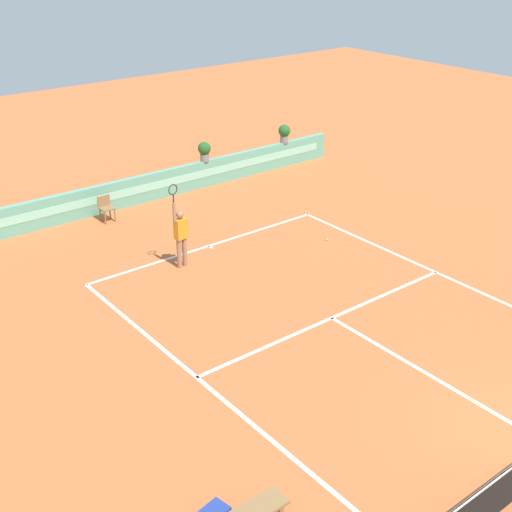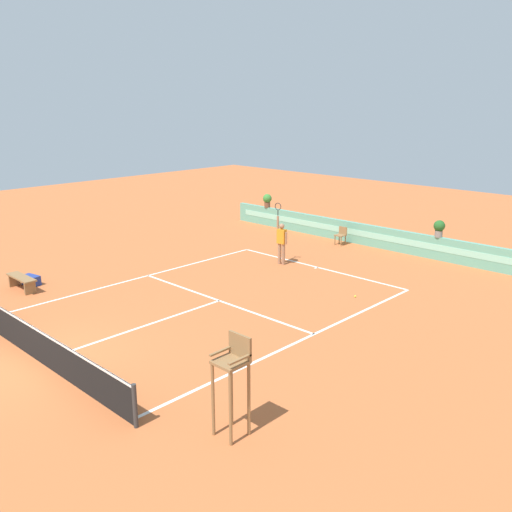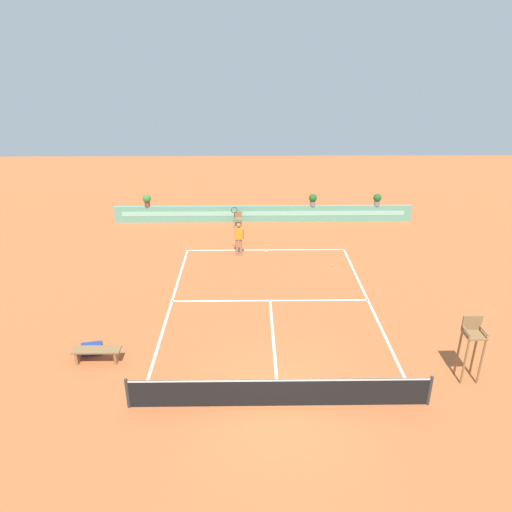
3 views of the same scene
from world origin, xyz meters
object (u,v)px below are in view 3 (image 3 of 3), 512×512
at_px(tennis_ball_near_baseline, 332,265).
at_px(potted_plant_far_left, 147,200).
at_px(ball_kid_chair, 238,218).
at_px(bench_courtside, 97,352).
at_px(tennis_player, 239,236).
at_px(potted_plant_far_right, 377,199).
at_px(umpire_chair, 472,341).
at_px(gear_bag, 92,349).
at_px(potted_plant_right, 313,199).

height_order(tennis_ball_near_baseline, potted_plant_far_left, potted_plant_far_left).
bearing_deg(ball_kid_chair, bench_courtside, -108.29).
distance_m(tennis_player, potted_plant_far_right, 9.75).
xyz_separation_m(umpire_chair, bench_courtside, (-12.01, 0.97, -0.97)).
height_order(umpire_chair, gear_bag, umpire_chair).
distance_m(umpire_chair, potted_plant_right, 15.44).
relative_size(potted_plant_far_left, potted_plant_right, 1.00).
xyz_separation_m(potted_plant_far_left, potted_plant_right, (9.95, 0.00, 0.00)).
relative_size(gear_bag, tennis_ball_near_baseline, 10.29).
distance_m(ball_kid_chair, tennis_ball_near_baseline, 7.43).
xyz_separation_m(ball_kid_chair, potted_plant_right, (4.50, 0.73, 0.93)).
bearing_deg(bench_courtside, potted_plant_far_left, 94.11).
xyz_separation_m(ball_kid_chair, potted_plant_far_right, (8.38, 0.73, 0.93)).
distance_m(bench_courtside, tennis_ball_near_baseline, 11.94).
height_order(gear_bag, tennis_player, tennis_player).
bearing_deg(tennis_player, potted_plant_far_left, 137.14).
xyz_separation_m(ball_kid_chair, bench_courtside, (-4.44, -13.43, -0.10)).
distance_m(tennis_player, tennis_ball_near_baseline, 4.85).
bearing_deg(ball_kid_chair, potted_plant_far_right, 4.99).
bearing_deg(tennis_player, umpire_chair, -53.20).
bearing_deg(gear_bag, potted_plant_far_right, 46.08).
bearing_deg(bench_courtside, potted_plant_far_right, 47.84).
distance_m(ball_kid_chair, potted_plant_right, 4.65).
bearing_deg(potted_plant_far_right, potted_plant_right, 180.00).
bearing_deg(potted_plant_far_left, gear_bag, -87.16).
bearing_deg(umpire_chair, gear_bag, 173.25).
bearing_deg(ball_kid_chair, umpire_chair, -62.26).
distance_m(bench_courtside, potted_plant_far_left, 14.23).
bearing_deg(potted_plant_far_left, tennis_player, -42.86).
relative_size(bench_courtside, tennis_player, 0.62).
height_order(umpire_chair, bench_courtside, umpire_chair).
xyz_separation_m(bench_courtside, tennis_ball_near_baseline, (9.14, 7.68, -0.34)).
relative_size(umpire_chair, bench_courtside, 1.34).
height_order(tennis_player, tennis_ball_near_baseline, tennis_player).
relative_size(tennis_ball_near_baseline, potted_plant_right, 0.09).
distance_m(ball_kid_chair, potted_plant_far_right, 8.46).
bearing_deg(gear_bag, ball_kid_chair, 69.72).
bearing_deg(bench_courtside, tennis_player, 63.01).
relative_size(potted_plant_far_left, potted_plant_far_right, 1.00).
bearing_deg(potted_plant_right, potted_plant_far_left, 180.00).
xyz_separation_m(tennis_player, potted_plant_right, (4.36, 5.18, 0.36)).
height_order(gear_bag, tennis_ball_near_baseline, gear_bag).
bearing_deg(tennis_ball_near_baseline, potted_plant_far_right, 60.38).
bearing_deg(bench_courtside, umpire_chair, -4.61).
distance_m(ball_kid_chair, bench_courtside, 14.14).
xyz_separation_m(potted_plant_far_left, potted_plant_far_right, (13.84, 0.00, 0.00)).
xyz_separation_m(bench_courtside, tennis_player, (4.57, 8.97, 0.67)).
relative_size(bench_courtside, tennis_ball_near_baseline, 23.53).
height_order(umpire_chair, ball_kid_chair, umpire_chair).
relative_size(bench_courtside, potted_plant_far_right, 2.21).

